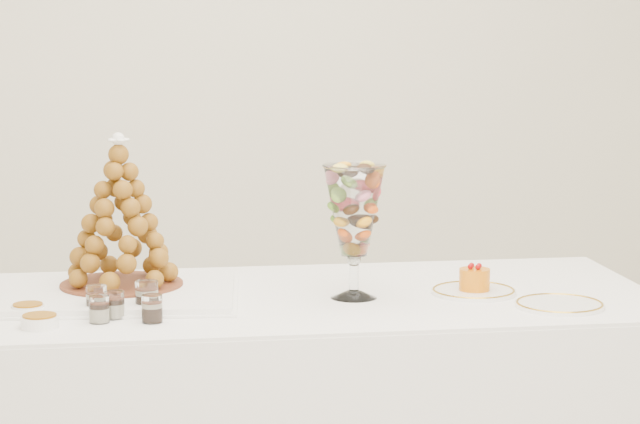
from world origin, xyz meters
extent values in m
cube|color=silver|center=(0.00, 2.00, 1.40)|extent=(4.50, 0.04, 2.80)
cube|color=white|center=(-0.13, 0.18, 0.76)|extent=(2.04, 0.89, 0.01)
cube|color=white|center=(-0.51, 0.24, 0.78)|extent=(0.66, 0.53, 0.02)
cylinder|color=white|center=(0.09, 0.13, 0.78)|extent=(0.12, 0.12, 0.02)
cylinder|color=white|center=(0.09, 0.13, 0.83)|extent=(0.03, 0.03, 0.08)
sphere|color=white|center=(0.09, 0.13, 0.87)|extent=(0.04, 0.04, 0.04)
cylinder|color=white|center=(0.40, 0.12, 0.77)|extent=(0.22, 0.22, 0.01)
cylinder|color=white|center=(0.57, -0.07, 0.77)|extent=(0.22, 0.22, 0.01)
cylinder|color=white|center=(-0.56, 0.08, 0.80)|extent=(0.06, 0.06, 0.07)
cylinder|color=white|center=(-0.52, 0.02, 0.80)|extent=(0.06, 0.06, 0.07)
cylinder|color=white|center=(-0.44, 0.08, 0.80)|extent=(0.06, 0.06, 0.08)
cylinder|color=white|center=(-0.56, -0.02, 0.80)|extent=(0.05, 0.05, 0.06)
cylinder|color=white|center=(-0.43, -0.04, 0.80)|extent=(0.06, 0.06, 0.07)
cylinder|color=white|center=(-0.72, 0.09, 0.78)|extent=(0.08, 0.08, 0.02)
cylinder|color=white|center=(-0.69, -0.04, 0.78)|extent=(0.09, 0.09, 0.03)
cylinder|color=brown|center=(-0.49, 0.30, 0.79)|extent=(0.32, 0.32, 0.01)
cone|color=brown|center=(-0.49, 0.30, 0.98)|extent=(0.30, 0.30, 0.38)
sphere|color=white|center=(-0.49, 0.30, 1.16)|extent=(0.04, 0.04, 0.04)
cylinder|color=orange|center=(0.40, 0.11, 0.81)|extent=(0.08, 0.08, 0.06)
sphere|color=#960507|center=(0.42, 0.12, 0.84)|extent=(0.01, 0.01, 0.01)
sphere|color=#960507|center=(0.40, 0.13, 0.84)|extent=(0.01, 0.01, 0.01)
sphere|color=#960507|center=(0.39, 0.11, 0.84)|extent=(0.01, 0.01, 0.01)
sphere|color=#960507|center=(0.41, 0.10, 0.84)|extent=(0.01, 0.01, 0.01)
camera|label=1|loc=(-0.58, -2.91, 1.47)|focal=70.00mm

